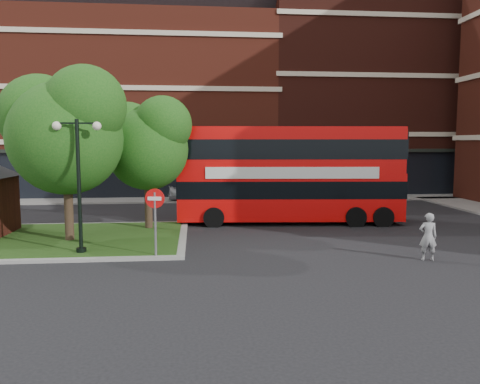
{
  "coord_description": "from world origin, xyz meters",
  "views": [
    {
      "loc": [
        -1.31,
        -17.17,
        4.16
      ],
      "look_at": [
        0.66,
        3.1,
        2.0
      ],
      "focal_mm": 35.0,
      "sensor_mm": 36.0,
      "label": 1
    }
  ],
  "objects": [
    {
      "name": "ground",
      "position": [
        0.0,
        0.0,
        0.0
      ],
      "size": [
        120.0,
        120.0,
        0.0
      ],
      "primitive_type": "plane",
      "color": "black",
      "rests_on": "ground"
    },
    {
      "name": "pavement_far",
      "position": [
        0.0,
        16.5,
        0.06
      ],
      "size": [
        44.0,
        3.0,
        0.12
      ],
      "primitive_type": "cube",
      "color": "slate",
      "rests_on": "ground"
    },
    {
      "name": "terrace_far_left",
      "position": [
        -8.0,
        24.0,
        7.0
      ],
      "size": [
        26.0,
        12.0,
        14.0
      ],
      "primitive_type": "cube",
      "color": "maroon",
      "rests_on": "ground"
    },
    {
      "name": "terrace_far_right",
      "position": [
        14.0,
        24.0,
        8.0
      ],
      "size": [
        18.0,
        12.0,
        16.0
      ],
      "primitive_type": "cube",
      "color": "#471911",
      "rests_on": "ground"
    },
    {
      "name": "traffic_island",
      "position": [
        -8.0,
        3.0,
        0.07
      ],
      "size": [
        12.6,
        7.6,
        0.15
      ],
      "color": "gray",
      "rests_on": "ground"
    },
    {
      "name": "tree_island_west",
      "position": [
        -6.6,
        2.58,
        4.79
      ],
      "size": [
        5.4,
        4.71,
        7.21
      ],
      "color": "#2D2116",
      "rests_on": "ground"
    },
    {
      "name": "tree_island_east",
      "position": [
        -3.58,
        5.06,
        4.24
      ],
      "size": [
        4.46,
        3.9,
        6.29
      ],
      "color": "#2D2116",
      "rests_on": "ground"
    },
    {
      "name": "lamp_island",
      "position": [
        -5.5,
        0.2,
        2.83
      ],
      "size": [
        1.72,
        0.36,
        5.0
      ],
      "color": "black",
      "rests_on": "ground"
    },
    {
      "name": "lamp_far_left",
      "position": [
        2.0,
        14.5,
        2.83
      ],
      "size": [
        1.72,
        0.36,
        5.0
      ],
      "color": "black",
      "rests_on": "ground"
    },
    {
      "name": "lamp_far_right",
      "position": [
        10.0,
        14.5,
        2.83
      ],
      "size": [
        1.72,
        0.36,
        5.0
      ],
      "color": "black",
      "rests_on": "ground"
    },
    {
      "name": "bus",
      "position": [
        3.56,
        6.61,
        2.85
      ],
      "size": [
        11.53,
        3.49,
        4.34
      ],
      "rotation": [
        0.0,
        0.0,
        -0.08
      ],
      "color": "red",
      "rests_on": "ground"
    },
    {
      "name": "woman",
      "position": [
        6.88,
        -1.64,
        0.85
      ],
      "size": [
        0.69,
        0.52,
        1.7
      ],
      "primitive_type": "imported",
      "rotation": [
        0.0,
        0.0,
        2.95
      ],
      "color": "gray",
      "rests_on": "ground"
    },
    {
      "name": "car_silver",
      "position": [
        -0.92,
        16.0,
        0.78
      ],
      "size": [
        4.72,
        2.25,
        1.56
      ],
      "primitive_type": "imported",
      "rotation": [
        0.0,
        0.0,
        1.66
      ],
      "color": "#A8ACB0",
      "rests_on": "ground"
    },
    {
      "name": "car_white",
      "position": [
        8.82,
        16.0,
        0.62
      ],
      "size": [
        3.82,
        1.47,
        1.24
      ],
      "primitive_type": "imported",
      "rotation": [
        0.0,
        0.0,
        1.61
      ],
      "color": "silver",
      "rests_on": "ground"
    },
    {
      "name": "no_entry_sign",
      "position": [
        -2.73,
        -0.5,
        1.81
      ],
      "size": [
        0.7,
        0.2,
        2.54
      ],
      "rotation": [
        0.0,
        0.0,
        -0.21
      ],
      "color": "slate",
      "rests_on": "ground"
    }
  ]
}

